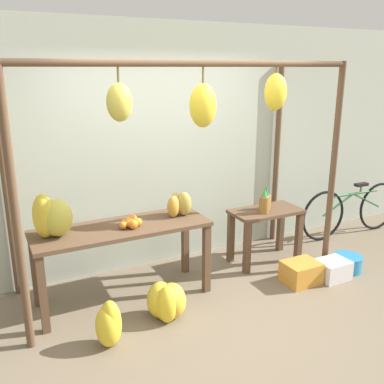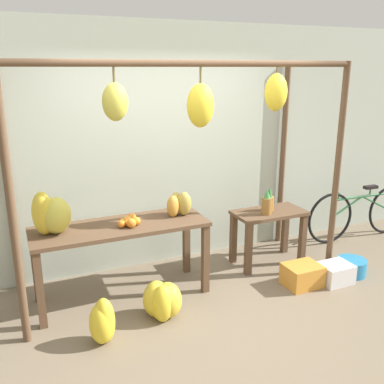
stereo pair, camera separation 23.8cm
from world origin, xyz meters
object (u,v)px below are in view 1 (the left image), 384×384
orange_pile (130,222)px  banana_pile_on_table (52,217)px  papaya_pile (178,205)px  banana_pile_ground_left (109,325)px  fruit_crate_white (301,272)px  fruit_crate_purple (332,269)px  pineapple_cluster (265,201)px  banana_pile_ground_right (166,302)px  blue_bucket (347,263)px  parked_bicycle (352,210)px

orange_pile → banana_pile_on_table: bearing=174.0°
orange_pile → papaya_pile: papaya_pile is taller
banana_pile_ground_left → fruit_crate_white: banana_pile_ground_left is taller
fruit_crate_purple → pineapple_cluster: bearing=123.0°
banana_pile_ground_right → orange_pile: bearing=107.9°
papaya_pile → banana_pile_on_table: bearing=-179.6°
banana_pile_ground_left → blue_bucket: 2.90m
pineapple_cluster → fruit_crate_white: (0.08, -0.62, -0.67)m
banana_pile_ground_left → fruit_crate_purple: (2.59, 0.06, -0.09)m
banana_pile_on_table → blue_bucket: size_ratio=1.30×
banana_pile_ground_left → papaya_pile: (1.00, 0.74, 0.71)m
fruit_crate_white → banana_pile_ground_left: bearing=-176.4°
fruit_crate_white → fruit_crate_purple: 0.39m
banana_pile_on_table → banana_pile_ground_left: size_ratio=1.03×
papaya_pile → fruit_crate_purple: size_ratio=0.90×
banana_pile_ground_left → parked_bicycle: size_ratio=0.25×
banana_pile_on_table → pineapple_cluster: size_ratio=1.48×
parked_bicycle → banana_pile_on_table: bearing=-177.0°
pineapple_cluster → blue_bucket: size_ratio=0.88×
blue_bucket → fruit_crate_purple: 0.31m
pineapple_cluster → parked_bicycle: pineapple_cluster is taller
pineapple_cluster → fruit_crate_white: pineapple_cluster is taller
pineapple_cluster → papaya_pile: papaya_pile is taller
pineapple_cluster → banana_pile_ground_right: bearing=-158.7°
orange_pile → fruit_crate_purple: bearing=-15.6°
banana_pile_ground_left → papaya_pile: 1.43m
pineapple_cluster → fruit_crate_white: size_ratio=0.76×
orange_pile → fruit_crate_white: bearing=-16.2°
parked_bicycle → fruit_crate_purple: (-1.20, -0.89, -0.26)m
banana_pile_ground_right → papaya_pile: 1.02m
orange_pile → fruit_crate_purple: orange_pile is taller
banana_pile_on_table → parked_bicycle: (4.07, 0.21, -0.61)m
blue_bucket → pineapple_cluster: bearing=140.4°
banana_pile_ground_right → parked_bicycle: bearing=13.8°
parked_bicycle → papaya_pile: size_ratio=5.47×
orange_pile → blue_bucket: size_ratio=0.73×
pineapple_cluster → banana_pile_ground_right: 1.76m
fruit_crate_white → fruit_crate_purple: bearing=-12.6°
banana_pile_ground_left → parked_bicycle: bearing=14.0°
pineapple_cluster → parked_bicycle: bearing=6.3°
banana_pile_ground_left → blue_bucket: banana_pile_ground_left is taller
pineapple_cluster → banana_pile_ground_left: size_ratio=0.70×
blue_bucket → parked_bicycle: parked_bicycle is taller
pineapple_cluster → parked_bicycle: size_ratio=0.17×
blue_bucket → parked_bicycle: 1.24m
banana_pile_on_table → orange_pile: 0.74m
banana_pile_ground_left → parked_bicycle: 3.91m
fruit_crate_white → fruit_crate_purple: (0.38, -0.08, -0.01)m
banana_pile_on_table → papaya_pile: 1.28m
orange_pile → parked_bicycle: 3.40m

